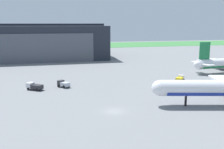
# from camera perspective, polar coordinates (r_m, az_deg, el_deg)

# --- Properties ---
(ground_plane) EXTENTS (440.00, 440.00, 0.00)m
(ground_plane) POSITION_cam_1_polar(r_m,az_deg,el_deg) (60.67, 0.48, -7.97)
(ground_plane) COLOR slate
(grass_field_strip) EXTENTS (440.00, 56.00, 0.08)m
(grass_field_strip) POSITION_cam_1_polar(r_m,az_deg,el_deg) (238.10, -10.43, 6.15)
(grass_field_strip) COLOR #3E8042
(grass_field_strip) RESTS_ON ground_plane
(maintenance_hangar) EXTENTS (76.92, 41.82, 19.58)m
(maintenance_hangar) POSITION_cam_1_polar(r_m,az_deg,el_deg) (156.87, -16.07, 6.84)
(maintenance_hangar) COLOR #232833
(maintenance_hangar) RESTS_ON ground_plane
(ops_van) EXTENTS (4.00, 4.23, 2.10)m
(ops_van) POSITION_cam_1_polar(r_m,az_deg,el_deg) (83.74, -10.52, -2.01)
(ops_van) COLOR #2D2D33
(ops_van) RESTS_ON ground_plane
(pushback_tractor) EXTENTS (5.23, 4.69, 2.15)m
(pushback_tractor) POSITION_cam_1_polar(r_m,az_deg,el_deg) (82.54, -16.54, -2.48)
(pushback_tractor) COLOR silver
(pushback_tractor) RESTS_ON ground_plane
(fuel_bowser) EXTENTS (3.96, 3.94, 2.13)m
(fuel_bowser) POSITION_cam_1_polar(r_m,az_deg,el_deg) (93.14, 14.56, -0.88)
(fuel_bowser) COLOR silver
(fuel_bowser) RESTS_ON ground_plane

